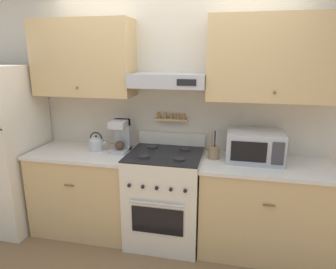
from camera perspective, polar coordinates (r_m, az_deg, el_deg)
The scene contains 10 objects.
ground_plane at distance 3.14m, azimuth -1.90°, elevation -22.15°, with size 16.00×16.00×0.00m, color brown.
wall_back at distance 3.12m, azimuth 1.30°, elevation 7.39°, with size 5.20×0.46×2.55m.
counter_left at distance 3.47m, azimuth -15.34°, elevation -10.14°, with size 1.07×0.66×0.90m.
counter_right at distance 3.13m, azimuth 17.77°, elevation -13.19°, with size 1.22×0.66×0.90m.
stove_range at distance 3.14m, azimuth -0.54°, elevation -11.75°, with size 0.72×0.70×1.08m.
refrigerator at distance 3.77m, azimuth -28.81°, elevation -2.31°, with size 0.72×0.79×1.79m.
tea_kettle at distance 3.28m, azimuth -13.45°, elevation -1.59°, with size 0.20×0.16×0.20m.
coffee_maker at distance 3.18m, azimuth -8.88°, elevation -0.05°, with size 0.16×0.26×0.34m.
microwave at distance 2.97m, azimuth 16.16°, elevation -2.14°, with size 0.52×0.39×0.29m.
utensil_crock at distance 2.97m, azimuth 8.71°, elevation -3.25°, with size 0.12×0.12×0.28m.
Camera 1 is at (0.63, -2.42, 1.89)m, focal length 32.00 mm.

